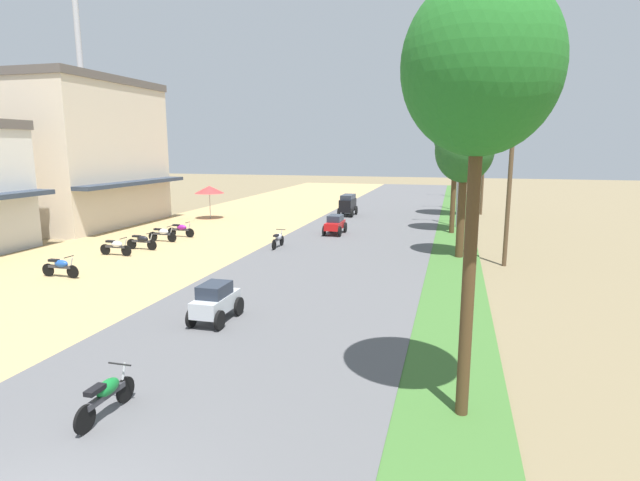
{
  "coord_description": "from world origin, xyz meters",
  "views": [
    {
      "loc": [
        5.53,
        -4.6,
        5.49
      ],
      "look_at": [
        -0.3,
        17.21,
        1.28
      ],
      "focal_mm": 28.23,
      "sensor_mm": 36.0,
      "label": 1
    }
  ],
  "objects_px": {
    "parked_motorbike_fourth": "(142,241)",
    "car_hatchback_silver": "(215,301)",
    "car_van_black": "(348,204)",
    "median_tree_fourth": "(457,138)",
    "utility_pole_far": "(511,158)",
    "streetlamp_far": "(459,154)",
    "streetlamp_near": "(460,158)",
    "motorbike_ahead_third": "(278,239)",
    "parked_motorbike_sixth": "(181,229)",
    "car_sedan_red": "(335,224)",
    "median_tree_third": "(456,130)",
    "parked_motorbike_third": "(116,246)",
    "median_tree_nearest": "(480,69)",
    "motorbike_ahead_second": "(106,393)",
    "median_tree_second": "(464,152)",
    "streetlamp_mid": "(459,163)",
    "utility_pole_near": "(484,158)",
    "vendor_umbrella": "(209,190)",
    "parked_motorbike_second": "(60,266)",
    "parked_motorbike_fifth": "(163,233)"
  },
  "relations": [
    {
      "from": "parked_motorbike_fourth",
      "to": "car_hatchback_silver",
      "type": "distance_m",
      "value": 12.92
    },
    {
      "from": "car_van_black",
      "to": "median_tree_fourth",
      "type": "bearing_deg",
      "value": 14.29
    },
    {
      "from": "parked_motorbike_fourth",
      "to": "utility_pole_far",
      "type": "distance_m",
      "value": 19.03
    },
    {
      "from": "streetlamp_far",
      "to": "streetlamp_near",
      "type": "bearing_deg",
      "value": -90.0
    },
    {
      "from": "streetlamp_near",
      "to": "motorbike_ahead_third",
      "type": "bearing_deg",
      "value": -132.82
    },
    {
      "from": "car_hatchback_silver",
      "to": "parked_motorbike_sixth",
      "type": "bearing_deg",
      "value": 123.98
    },
    {
      "from": "median_tree_fourth",
      "to": "car_sedan_red",
      "type": "distance_m",
      "value": 14.02
    },
    {
      "from": "median_tree_third",
      "to": "car_van_black",
      "type": "bearing_deg",
      "value": 142.77
    },
    {
      "from": "parked_motorbike_third",
      "to": "median_tree_nearest",
      "type": "xyz_separation_m",
      "value": [
        16.79,
        -11.4,
        6.34
      ]
    },
    {
      "from": "parked_motorbike_fourth",
      "to": "car_sedan_red",
      "type": "height_order",
      "value": "car_sedan_red"
    },
    {
      "from": "parked_motorbike_third",
      "to": "parked_motorbike_fourth",
      "type": "xyz_separation_m",
      "value": [
        0.38,
        1.65,
        0.0
      ]
    },
    {
      "from": "car_hatchback_silver",
      "to": "streetlamp_near",
      "type": "bearing_deg",
      "value": 71.4
    },
    {
      "from": "streetlamp_near",
      "to": "parked_motorbike_fourth",
      "type": "bearing_deg",
      "value": -142.45
    },
    {
      "from": "car_sedan_red",
      "to": "motorbike_ahead_second",
      "type": "height_order",
      "value": "car_sedan_red"
    },
    {
      "from": "median_tree_second",
      "to": "streetlamp_far",
      "type": "xyz_separation_m",
      "value": [
        -0.11,
        30.84,
        -0.52
      ]
    },
    {
      "from": "streetlamp_mid",
      "to": "car_hatchback_silver",
      "type": "xyz_separation_m",
      "value": [
        -7.35,
        -31.38,
        -3.4
      ]
    },
    {
      "from": "median_tree_third",
      "to": "streetlamp_near",
      "type": "relative_size",
      "value": 1.0
    },
    {
      "from": "motorbike_ahead_third",
      "to": "utility_pole_near",
      "type": "bearing_deg",
      "value": 57.45
    },
    {
      "from": "parked_motorbike_fourth",
      "to": "motorbike_ahead_second",
      "type": "relative_size",
      "value": 1.0
    },
    {
      "from": "parked_motorbike_third",
      "to": "car_van_black",
      "type": "height_order",
      "value": "car_van_black"
    },
    {
      "from": "streetlamp_mid",
      "to": "motorbike_ahead_third",
      "type": "xyz_separation_m",
      "value": [
        -9.44,
        -19.72,
        -3.57
      ]
    },
    {
      "from": "median_tree_fourth",
      "to": "streetlamp_mid",
      "type": "distance_m",
      "value": 4.46
    },
    {
      "from": "vendor_umbrella",
      "to": "car_sedan_red",
      "type": "relative_size",
      "value": 1.12
    },
    {
      "from": "median_tree_fourth",
      "to": "car_van_black",
      "type": "xyz_separation_m",
      "value": [
        -8.17,
        -2.08,
        -5.16
      ]
    },
    {
      "from": "streetlamp_near",
      "to": "streetlamp_far",
      "type": "distance_m",
      "value": 20.83
    },
    {
      "from": "utility_pole_far",
      "to": "motorbike_ahead_second",
      "type": "relative_size",
      "value": 5.32
    },
    {
      "from": "parked_motorbike_sixth",
      "to": "car_sedan_red",
      "type": "height_order",
      "value": "car_sedan_red"
    },
    {
      "from": "utility_pole_near",
      "to": "motorbike_ahead_second",
      "type": "height_order",
      "value": "utility_pole_near"
    },
    {
      "from": "streetlamp_mid",
      "to": "median_tree_fourth",
      "type": "bearing_deg",
      "value": -93.9
    },
    {
      "from": "car_hatchback_silver",
      "to": "utility_pole_far",
      "type": "bearing_deg",
      "value": 48.25
    },
    {
      "from": "vendor_umbrella",
      "to": "car_sedan_red",
      "type": "bearing_deg",
      "value": -21.52
    },
    {
      "from": "streetlamp_mid",
      "to": "motorbike_ahead_third",
      "type": "height_order",
      "value": "streetlamp_mid"
    },
    {
      "from": "parked_motorbike_fourth",
      "to": "car_van_black",
      "type": "relative_size",
      "value": 0.75
    },
    {
      "from": "median_tree_third",
      "to": "car_van_black",
      "type": "xyz_separation_m",
      "value": [
        -8.11,
        6.16,
        -5.49
      ]
    },
    {
      "from": "median_tree_nearest",
      "to": "median_tree_second",
      "type": "bearing_deg",
      "value": 89.92
    },
    {
      "from": "streetlamp_near",
      "to": "motorbike_ahead_second",
      "type": "bearing_deg",
      "value": -104.03
    },
    {
      "from": "streetlamp_far",
      "to": "car_sedan_red",
      "type": "bearing_deg",
      "value": -105.94
    },
    {
      "from": "parked_motorbike_third",
      "to": "parked_motorbike_sixth",
      "type": "xyz_separation_m",
      "value": [
        0.39,
        5.65,
        0.0
      ]
    },
    {
      "from": "parked_motorbike_second",
      "to": "streetlamp_mid",
      "type": "distance_m",
      "value": 32.59
    },
    {
      "from": "vendor_umbrella",
      "to": "motorbike_ahead_third",
      "type": "xyz_separation_m",
      "value": [
        8.81,
        -9.27,
        -1.73
      ]
    },
    {
      "from": "parked_motorbike_sixth",
      "to": "streetlamp_mid",
      "type": "height_order",
      "value": "streetlamp_mid"
    },
    {
      "from": "parked_motorbike_third",
      "to": "median_tree_second",
      "type": "xyz_separation_m",
      "value": [
        16.81,
        4.19,
        4.71
      ]
    },
    {
      "from": "motorbike_ahead_second",
      "to": "parked_motorbike_second",
      "type": "bearing_deg",
      "value": 135.61
    },
    {
      "from": "parked_motorbike_fifth",
      "to": "motorbike_ahead_second",
      "type": "xyz_separation_m",
      "value": [
        9.64,
        -17.4,
        0.02
      ]
    },
    {
      "from": "parked_motorbike_fifth",
      "to": "median_tree_fourth",
      "type": "distance_m",
      "value": 23.35
    },
    {
      "from": "vendor_umbrella",
      "to": "median_tree_nearest",
      "type": "distance_m",
      "value": 31.08
    },
    {
      "from": "utility_pole_near",
      "to": "motorbike_ahead_second",
      "type": "relative_size",
      "value": 4.93
    },
    {
      "from": "parked_motorbike_sixth",
      "to": "streetlamp_mid",
      "type": "distance_m",
      "value": 24.61
    },
    {
      "from": "streetlamp_far",
      "to": "streetlamp_mid",
      "type": "bearing_deg",
      "value": -90.0
    },
    {
      "from": "parked_motorbike_third",
      "to": "median_tree_second",
      "type": "distance_m",
      "value": 17.95
    }
  ]
}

